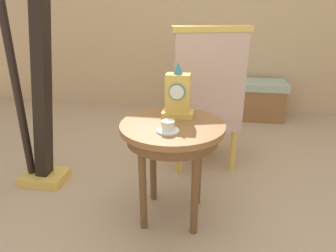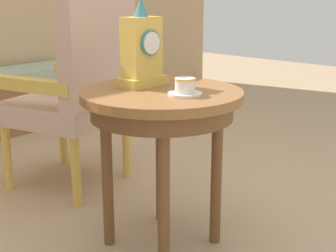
# 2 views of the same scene
# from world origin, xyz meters

# --- Properties ---
(ground_plane) EXTENTS (10.00, 10.00, 0.00)m
(ground_plane) POSITION_xyz_m (0.00, 0.00, 0.00)
(ground_plane) COLOR tan
(side_table) EXTENTS (0.62, 0.62, 0.64)m
(side_table) POSITION_xyz_m (-0.01, -0.02, 0.55)
(side_table) COLOR brown
(side_table) RESTS_ON ground
(teacup_left) EXTENTS (0.12, 0.12, 0.06)m
(teacup_left) POSITION_xyz_m (-0.02, -0.14, 0.66)
(teacup_left) COLOR white
(teacup_left) RESTS_ON side_table
(mantel_clock) EXTENTS (0.19, 0.11, 0.34)m
(mantel_clock) POSITION_xyz_m (0.01, 0.10, 0.77)
(mantel_clock) COLOR gold
(mantel_clock) RESTS_ON side_table
(armchair) EXTENTS (0.66, 0.65, 1.14)m
(armchair) POSITION_xyz_m (0.15, 0.69, 0.59)
(armchair) COLOR #CCA893
(armchair) RESTS_ON ground
(harp) EXTENTS (0.40, 0.24, 1.78)m
(harp) POSITION_xyz_m (-1.00, 0.23, 0.72)
(harp) COLOR gold
(harp) RESTS_ON ground
(window_bench) EXTENTS (1.13, 0.40, 0.44)m
(window_bench) POSITION_xyz_m (0.47, 1.95, 0.22)
(window_bench) COLOR #9EB299
(window_bench) RESTS_ON ground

